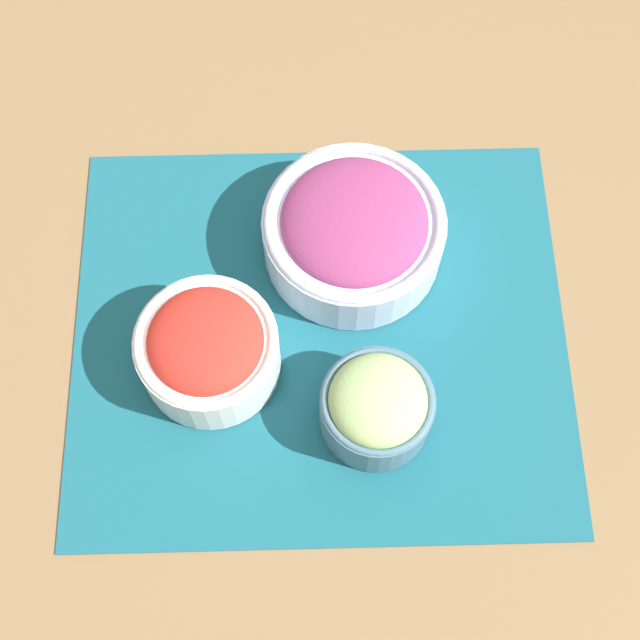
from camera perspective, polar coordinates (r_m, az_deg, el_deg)
The scene contains 5 objects.
ground_plane at distance 0.93m, azimuth 0.00°, elevation -0.82°, with size 3.00×3.00×0.00m, color olive.
placemat at distance 0.93m, azimuth 0.00°, elevation -0.77°, with size 0.51×0.44×0.00m.
cucumber_bowl at distance 0.86m, azimuth 3.66°, elevation -5.51°, with size 0.11×0.11×0.08m.
tomato_bowl at distance 0.88m, azimuth -7.20°, elevation -1.82°, with size 0.14×0.14×0.08m.
onion_bowl at distance 0.93m, azimuth 2.17°, elevation 5.76°, with size 0.19×0.19×0.08m.
Camera 1 is at (0.01, 0.35, 0.86)m, focal length 50.00 mm.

